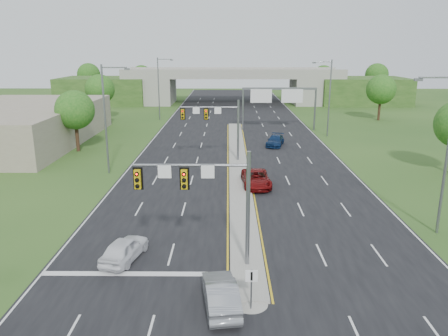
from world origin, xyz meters
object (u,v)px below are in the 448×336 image
signal_mast_far (218,120)px  car_silver (221,293)px  signal_mast_near (208,191)px  sign_gantry (278,97)px  overpass (233,88)px  car_far_a (256,179)px  car_far_b (275,141)px  car_white (124,249)px  keep_right_sign (251,283)px

signal_mast_far → car_silver: bearing=-88.5°
signal_mast_near → car_silver: 5.81m
signal_mast_near → signal_mast_far: bearing=90.0°
signal_mast_far → sign_gantry: (8.95, 19.99, 0.51)m
signal_mast_far → overpass: overpass is taller
overpass → car_far_a: size_ratio=14.93×
signal_mast_far → sign_gantry: size_ratio=0.60×
car_silver → car_far_b: car_silver is taller
signal_mast_near → signal_mast_far: 25.00m
car_white → car_far_a: car_far_a is taller
signal_mast_near → car_far_b: signal_mast_near is taller
signal_mast_far → car_white: bearing=-102.1°
car_far_b → keep_right_sign: bearing=-82.9°
car_white → car_far_a: 17.32m
keep_right_sign → sign_gantry: bearing=82.3°
sign_gantry → keep_right_sign: bearing=-97.7°
signal_mast_far → car_white: (-5.17, -24.17, -3.99)m
keep_right_sign → signal_mast_far: bearing=94.4°
signal_mast_far → keep_right_sign: 29.71m
signal_mast_far → car_far_a: signal_mast_far is taller
car_silver → car_far_b: size_ratio=0.94×
keep_right_sign → car_far_b: (5.13, 37.83, -0.81)m
car_white → car_silver: (5.93, -5.00, 0.02)m
keep_right_sign → car_white: (-7.43, 5.29, -0.79)m
car_white → overpass: bearing=-81.9°
car_silver → overpass: bearing=-99.1°
signal_mast_far → car_far_a: 10.81m
signal_mast_near → car_white: (-5.17, 0.83, -3.99)m
car_silver → signal_mast_far: bearing=-96.5°
car_white → car_far_b: size_ratio=0.88×
signal_mast_near → keep_right_sign: signal_mast_near is taller
car_far_a → keep_right_sign: bearing=-97.4°
overpass → car_far_b: size_ratio=16.80×
overpass → car_silver: bearing=-91.0°
signal_mast_far → car_silver: (0.76, -29.17, -3.97)m
car_silver → car_far_a: 20.06m
keep_right_sign → car_silver: keep_right_sign is taller
sign_gantry → overpass: 35.75m
car_far_a → sign_gantry: bearing=76.8°
signal_mast_far → signal_mast_near: bearing=-90.0°
signal_mast_near → car_silver: signal_mast_near is taller
overpass → car_silver: (-1.50, -84.24, -2.80)m
keep_right_sign → overpass: overpass is taller
keep_right_sign → car_white: 9.16m
sign_gantry → car_far_a: 30.11m
signal_mast_near → sign_gantry: size_ratio=0.60×
sign_gantry → car_far_b: 12.56m
signal_mast_near → sign_gantry: 45.88m
sign_gantry → car_far_b: size_ratio=2.43×
keep_right_sign → car_silver: size_ratio=0.49×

